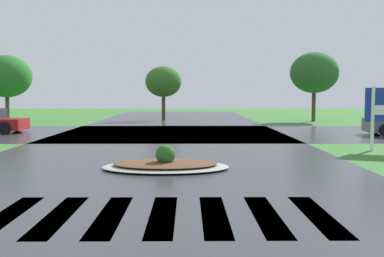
# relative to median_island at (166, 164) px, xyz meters

# --- Properties ---
(asphalt_roadway) EXTENTS (11.75, 80.00, 0.01)m
(asphalt_roadway) POSITION_rel_median_island_xyz_m (-0.26, -0.87, -0.12)
(asphalt_roadway) COLOR #35353A
(asphalt_roadway) RESTS_ON ground
(asphalt_cross_road) EXTENTS (90.00, 10.57, 0.01)m
(asphalt_cross_road) POSITION_rel_median_island_xyz_m (-0.26, 11.61, -0.12)
(asphalt_cross_road) COLOR #35353A
(asphalt_cross_road) RESTS_ON ground
(crosswalk_stripes) EXTENTS (6.75, 2.83, 0.01)m
(crosswalk_stripes) POSITION_rel_median_island_xyz_m (-0.26, -4.98, -0.12)
(crosswalk_stripes) COLOR white
(crosswalk_stripes) RESTS_ON ground
(median_island) EXTENTS (3.56, 2.32, 0.68)m
(median_island) POSITION_rel_median_island_xyz_m (0.00, 0.00, 0.00)
(median_island) COLOR #9E9B93
(median_island) RESTS_ON ground
(background_treeline) EXTENTS (35.39, 5.86, 5.11)m
(background_treeline) POSITION_rel_median_island_xyz_m (3.28, 22.26, 3.14)
(background_treeline) COLOR #4C3823
(background_treeline) RESTS_ON ground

